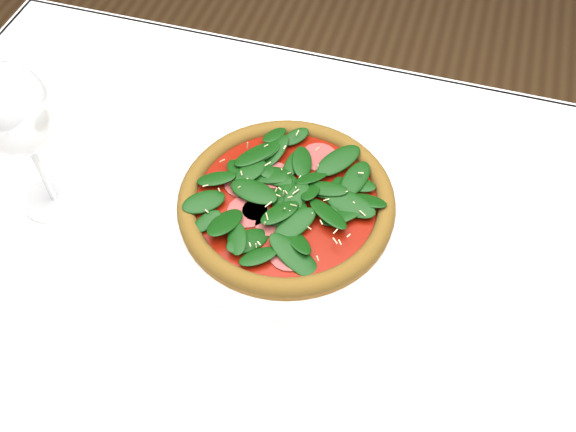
% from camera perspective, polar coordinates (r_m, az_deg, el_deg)
% --- Properties ---
extents(dining_table, '(1.21, 0.81, 0.75)m').
position_cam_1_polar(dining_table, '(0.84, 1.82, -9.73)').
color(dining_table, silver).
rests_on(dining_table, ground).
extents(plate, '(0.31, 0.31, 0.01)m').
position_cam_1_polar(plate, '(0.80, -0.15, 0.68)').
color(plate, white).
rests_on(plate, dining_table).
extents(pizza, '(0.36, 0.36, 0.03)m').
position_cam_1_polar(pizza, '(0.79, -0.15, 1.46)').
color(pizza, olive).
rests_on(pizza, plate).
extents(wine_glass, '(0.09, 0.09, 0.22)m').
position_cam_1_polar(wine_glass, '(0.77, -23.14, 8.33)').
color(wine_glass, silver).
rests_on(wine_glass, dining_table).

